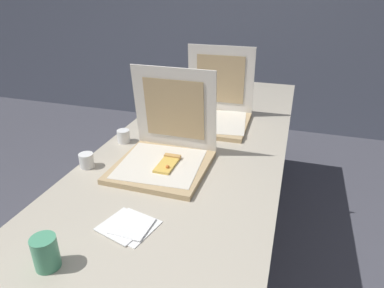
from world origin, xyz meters
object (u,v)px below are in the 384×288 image
(pizza_box_middle, at_px, (214,113))
(napkin_pile, at_px, (129,226))
(cup_white_near_left, at_px, (87,161))
(table, at_px, (198,149))
(cup_printed_front, at_px, (46,253))
(pizza_box_front, at_px, (164,153))
(cup_white_mid, at_px, (150,125))
(cup_white_near_center, at_px, (123,136))

(pizza_box_middle, relative_size, napkin_pile, 2.02)
(pizza_box_middle, relative_size, cup_white_near_left, 6.43)
(table, relative_size, napkin_pile, 11.67)
(cup_printed_front, bearing_deg, pizza_box_front, 81.09)
(cup_printed_front, bearing_deg, cup_white_mid, 96.51)
(napkin_pile, bearing_deg, pizza_box_middle, 87.14)
(cup_white_mid, height_order, cup_white_near_center, same)
(pizza_box_middle, relative_size, cup_printed_front, 4.04)
(cup_white_near_left, xyz_separation_m, napkin_pile, (0.35, -0.30, -0.03))
(table, bearing_deg, cup_white_near_left, -133.22)
(pizza_box_front, relative_size, pizza_box_middle, 1.00)
(pizza_box_middle, xyz_separation_m, cup_printed_front, (-0.19, -1.17, -0.01))
(pizza_box_front, bearing_deg, table, 77.52)
(cup_white_near_left, relative_size, napkin_pile, 0.31)
(table, height_order, pizza_box_middle, pizza_box_middle)
(pizza_box_front, height_order, cup_white_near_center, pizza_box_front)
(cup_printed_front, bearing_deg, cup_white_near_center, 102.57)
(pizza_box_front, height_order, cup_printed_front, pizza_box_front)
(table, relative_size, pizza_box_middle, 5.77)
(table, xyz_separation_m, pizza_box_front, (-0.07, -0.29, 0.10))
(table, bearing_deg, cup_white_near_center, -159.30)
(pizza_box_front, distance_m, cup_white_mid, 0.39)
(table, bearing_deg, pizza_box_front, -103.23)
(pizza_box_middle, bearing_deg, cup_white_near_center, -134.91)
(pizza_box_middle, bearing_deg, cup_white_mid, -146.75)
(pizza_box_middle, height_order, cup_white_near_left, pizza_box_middle)
(pizza_box_front, bearing_deg, napkin_pile, -83.93)
(cup_white_near_left, relative_size, cup_white_mid, 1.00)
(cup_white_mid, distance_m, cup_printed_front, 0.97)
(table, relative_size, cup_white_near_center, 37.08)
(napkin_pile, bearing_deg, cup_white_mid, 108.38)
(cup_white_near_left, height_order, cup_white_mid, same)
(table, relative_size, cup_printed_front, 23.30)
(cup_white_mid, relative_size, napkin_pile, 0.31)
(pizza_box_front, distance_m, cup_white_near_left, 0.33)
(pizza_box_middle, height_order, cup_white_near_center, pizza_box_middle)
(table, height_order, cup_white_near_center, cup_white_near_center)
(pizza_box_middle, bearing_deg, cup_white_near_left, -122.41)
(cup_white_mid, bearing_deg, cup_printed_front, -83.49)
(pizza_box_front, xyz_separation_m, cup_white_near_center, (-0.28, 0.16, -0.03))
(pizza_box_front, bearing_deg, cup_white_mid, 123.15)
(cup_white_mid, height_order, cup_printed_front, cup_printed_front)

